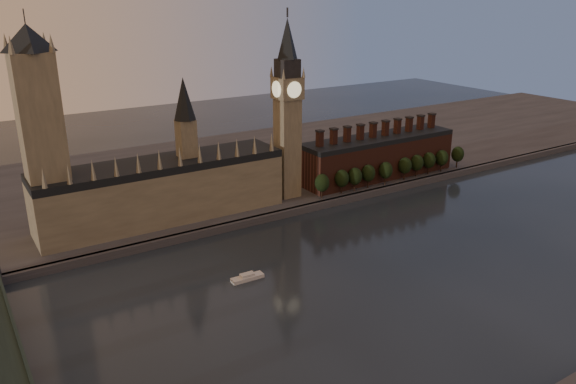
{
  "coord_description": "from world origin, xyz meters",
  "views": [
    {
      "loc": [
        -159.04,
        -157.1,
        117.97
      ],
      "look_at": [
        -24.49,
        55.0,
        29.03
      ],
      "focal_mm": 35.0,
      "sensor_mm": 36.0,
      "label": 1
    }
  ],
  "objects": [
    {
      "name": "embankment_tree_1",
      "position": [
        39.42,
        95.45,
        13.47
      ],
      "size": [
        8.6,
        8.6,
        14.88
      ],
      "color": "black",
      "rests_on": "north_bank"
    },
    {
      "name": "embankment_tree_0",
      "position": [
        24.51,
        95.0,
        13.47
      ],
      "size": [
        8.6,
        8.6,
        14.88
      ],
      "color": "black",
      "rests_on": "north_bank"
    },
    {
      "name": "big_ben",
      "position": [
        10.0,
        110.0,
        56.83
      ],
      "size": [
        15.0,
        15.0,
        107.0
      ],
      "color": "gray",
      "rests_on": "north_bank"
    },
    {
      "name": "embankment_tree_7",
      "position": [
        112.29,
        95.31,
        13.47
      ],
      "size": [
        8.6,
        8.6,
        14.88
      ],
      "color": "black",
      "rests_on": "north_bank"
    },
    {
      "name": "embankment_tree_5",
      "position": [
        90.21,
        94.91,
        13.47
      ],
      "size": [
        8.6,
        8.6,
        14.88
      ],
      "color": "black",
      "rests_on": "north_bank"
    },
    {
      "name": "embankment_tree_6",
      "position": [
        101.24,
        95.36,
        13.47
      ],
      "size": [
        8.6,
        8.6,
        14.88
      ],
      "color": "black",
      "rests_on": "north_bank"
    },
    {
      "name": "ground",
      "position": [
        0.0,
        0.0,
        0.0
      ],
      "size": [
        900.0,
        900.0,
        0.0
      ],
      "primitive_type": "plane",
      "color": "black",
      "rests_on": "ground"
    },
    {
      "name": "embankment_tree_3",
      "position": [
        59.63,
        94.98,
        13.47
      ],
      "size": [
        8.6,
        8.6,
        14.88
      ],
      "color": "black",
      "rests_on": "north_bank"
    },
    {
      "name": "river_boat",
      "position": [
        -57.09,
        36.8,
        1.12
      ],
      "size": [
        14.75,
        4.56,
        2.93
      ],
      "rotation": [
        0.0,
        0.0,
        -0.03
      ],
      "color": "silver",
      "rests_on": "ground"
    },
    {
      "name": "embankment_tree_2",
      "position": [
        48.68,
        94.45,
        13.47
      ],
      "size": [
        8.6,
        8.6,
        14.88
      ],
      "color": "black",
      "rests_on": "north_bank"
    },
    {
      "name": "embankment_tree_4",
      "position": [
        72.7,
        93.69,
        13.47
      ],
      "size": [
        8.6,
        8.6,
        14.88
      ],
      "color": "black",
      "rests_on": "north_bank"
    },
    {
      "name": "embankment_tree_8",
      "position": [
        123.83,
        94.83,
        13.47
      ],
      "size": [
        8.6,
        8.6,
        14.88
      ],
      "color": "black",
      "rests_on": "north_bank"
    },
    {
      "name": "chimney_block",
      "position": [
        80.0,
        110.0,
        17.82
      ],
      "size": [
        110.0,
        25.0,
        37.0
      ],
      "color": "#50281E",
      "rests_on": "north_bank"
    },
    {
      "name": "victoria_tower",
      "position": [
        -120.0,
        115.0,
        59.09
      ],
      "size": [
        24.0,
        24.0,
        108.0
      ],
      "color": "gray",
      "rests_on": "north_bank"
    },
    {
      "name": "embankment_tree_9",
      "position": [
        139.91,
        95.36,
        13.47
      ],
      "size": [
        8.6,
        8.6,
        14.88
      ],
      "color": "black",
      "rests_on": "north_bank"
    },
    {
      "name": "north_bank",
      "position": [
        0.0,
        178.04,
        2.0
      ],
      "size": [
        900.0,
        182.0,
        4.0
      ],
      "color": "#4A4A50",
      "rests_on": "ground"
    },
    {
      "name": "palace_of_westminster",
      "position": [
        -64.41,
        114.91,
        21.63
      ],
      "size": [
        130.0,
        30.3,
        74.0
      ],
      "color": "gray",
      "rests_on": "north_bank"
    }
  ]
}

